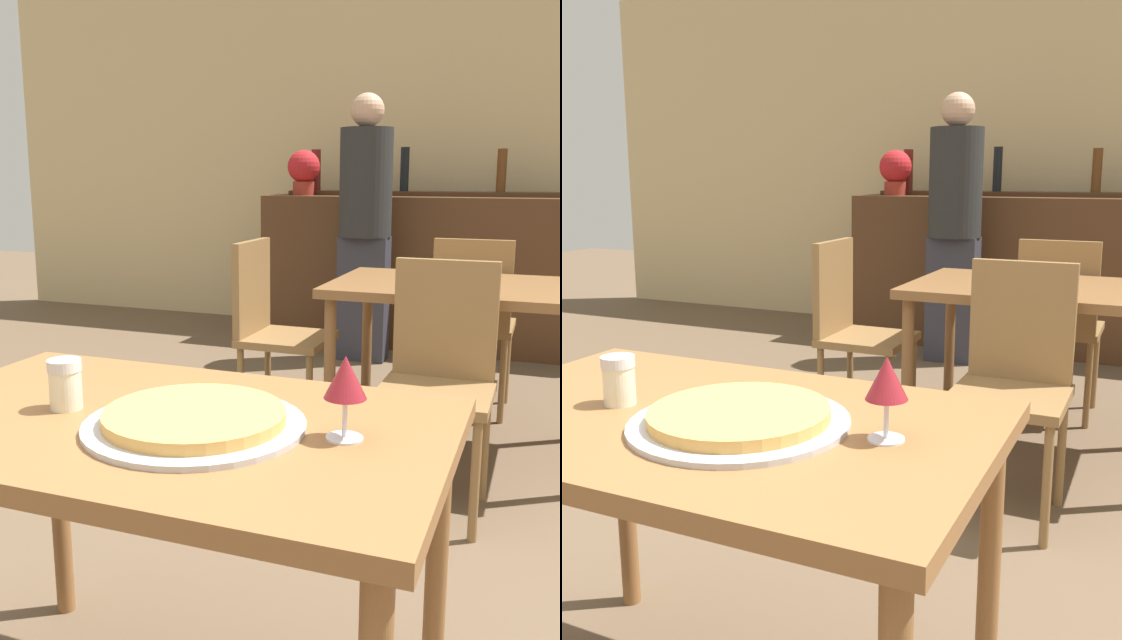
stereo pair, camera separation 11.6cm
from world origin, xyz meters
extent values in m
cube|color=#D1B784|center=(0.00, 4.44, 1.40)|extent=(8.00, 0.05, 2.80)
cube|color=brown|center=(0.00, 0.00, 0.72)|extent=(1.16, 0.73, 0.04)
cylinder|color=brown|center=(-0.52, 0.30, 0.35)|extent=(0.05, 0.05, 0.70)
cylinder|color=brown|center=(0.52, 0.30, 0.35)|extent=(0.05, 0.05, 0.70)
cube|color=brown|center=(0.35, 1.92, 0.74)|extent=(1.09, 0.76, 0.04)
cylinder|color=brown|center=(-0.13, 1.60, 0.36)|extent=(0.05, 0.05, 0.72)
cylinder|color=brown|center=(-0.13, 2.23, 0.36)|extent=(0.05, 0.05, 0.72)
cube|color=#4C2D19|center=(0.00, 3.94, 0.53)|extent=(2.60, 0.56, 1.07)
cube|color=#4C2D19|center=(0.00, 4.08, 1.08)|extent=(2.39, 0.24, 0.03)
cylinder|color=maroon|center=(-1.02, 4.08, 1.25)|extent=(0.07, 0.07, 0.31)
cylinder|color=black|center=(-0.34, 4.08, 1.26)|extent=(0.06, 0.06, 0.32)
cylinder|color=#5B3314|center=(0.34, 4.08, 1.25)|extent=(0.07, 0.07, 0.30)
cube|color=olive|center=(0.35, 1.29, 0.45)|extent=(0.40, 0.40, 0.04)
cube|color=olive|center=(0.35, 1.47, 0.69)|extent=(0.38, 0.04, 0.45)
cylinder|color=olive|center=(0.18, 1.12, 0.22)|extent=(0.03, 0.03, 0.43)
cylinder|color=olive|center=(0.52, 1.12, 0.22)|extent=(0.03, 0.03, 0.43)
cylinder|color=olive|center=(0.18, 1.46, 0.22)|extent=(0.03, 0.03, 0.43)
cylinder|color=olive|center=(0.52, 1.46, 0.22)|extent=(0.03, 0.03, 0.43)
cube|color=olive|center=(0.35, 2.54, 0.45)|extent=(0.40, 0.40, 0.04)
cube|color=olive|center=(0.35, 2.36, 0.69)|extent=(0.38, 0.04, 0.45)
cylinder|color=olive|center=(0.52, 2.71, 0.22)|extent=(0.03, 0.03, 0.43)
cylinder|color=olive|center=(0.18, 2.71, 0.22)|extent=(0.03, 0.03, 0.43)
cylinder|color=olive|center=(0.52, 2.37, 0.22)|extent=(0.03, 0.03, 0.43)
cylinder|color=olive|center=(0.18, 2.37, 0.22)|extent=(0.03, 0.03, 0.43)
cube|color=olive|center=(-0.44, 1.92, 0.45)|extent=(0.40, 0.40, 0.04)
cube|color=olive|center=(-0.63, 1.92, 0.69)|extent=(0.04, 0.38, 0.45)
cylinder|color=olive|center=(-0.27, 1.75, 0.22)|extent=(0.03, 0.03, 0.43)
cylinder|color=olive|center=(-0.27, 2.09, 0.22)|extent=(0.03, 0.03, 0.43)
cylinder|color=olive|center=(-0.61, 1.75, 0.22)|extent=(0.03, 0.03, 0.43)
cylinder|color=olive|center=(-0.61, 2.09, 0.22)|extent=(0.03, 0.03, 0.43)
cylinder|color=#B7B7BC|center=(0.09, -0.02, 0.75)|extent=(0.43, 0.43, 0.01)
cylinder|color=gold|center=(0.09, -0.02, 0.76)|extent=(0.36, 0.36, 0.02)
cylinder|color=beige|center=(-0.22, -0.02, 0.78)|extent=(0.07, 0.07, 0.08)
cylinder|color=silver|center=(-0.22, -0.02, 0.83)|extent=(0.07, 0.07, 0.02)
cube|color=#2D2D38|center=(-0.44, 3.36, 0.41)|extent=(0.32, 0.18, 0.82)
cylinder|color=#262626|center=(-0.44, 3.36, 1.17)|extent=(0.34, 0.34, 0.69)
sphere|color=tan|center=(-0.44, 3.36, 1.62)|extent=(0.21, 0.21, 0.21)
cylinder|color=silver|center=(0.37, 0.02, 0.74)|extent=(0.07, 0.07, 0.00)
cylinder|color=silver|center=(0.37, 0.02, 0.78)|extent=(0.01, 0.01, 0.07)
cone|color=maroon|center=(0.37, 0.02, 0.86)|extent=(0.08, 0.08, 0.08)
cylinder|color=maroon|center=(-1.05, 3.89, 1.12)|extent=(0.16, 0.16, 0.10)
sphere|color=red|center=(-1.05, 3.89, 1.28)|extent=(0.24, 0.24, 0.24)
camera|label=1|loc=(0.71, -1.19, 1.22)|focal=40.00mm
camera|label=2|loc=(0.82, -1.14, 1.22)|focal=40.00mm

